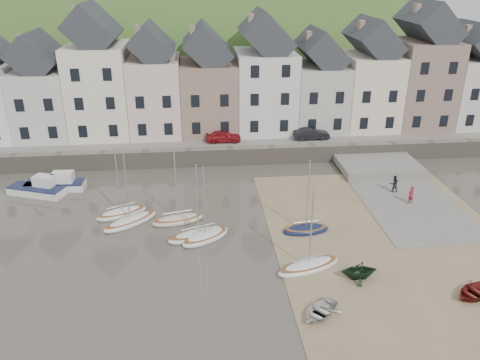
{
  "coord_description": "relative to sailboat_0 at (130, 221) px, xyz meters",
  "views": [
    {
      "loc": [
        -3.42,
        -30.23,
        19.26
      ],
      "look_at": [
        0.0,
        6.0,
        3.0
      ],
      "focal_mm": 36.03,
      "sensor_mm": 36.0,
      "label": 1
    }
  ],
  "objects": [
    {
      "name": "hillside",
      "position": [
        4.08,
        55.23,
        -18.25
      ],
      "size": [
        134.4,
        84.0,
        84.0
      ],
      "color": "#345723",
      "rests_on": "ground"
    },
    {
      "name": "car_right",
      "position": [
        18.3,
        14.73,
        1.99
      ],
      "size": [
        3.99,
        1.44,
        1.31
      ],
      "primitive_type": "imported",
      "rotation": [
        0.0,
        0.0,
        1.58
      ],
      "color": "black",
      "rests_on": "quay_street"
    },
    {
      "name": "motorboat_0",
      "position": [
        -8.99,
        6.48,
        0.32
      ],
      "size": [
        5.53,
        3.46,
        1.7
      ],
      "color": "silver",
      "rests_on": "ground"
    },
    {
      "name": "car_left",
      "position": [
        8.54,
        14.73,
        1.99
      ],
      "size": [
        3.83,
        1.61,
        1.29
      ],
      "primitive_type": "imported",
      "rotation": [
        0.0,
        0.0,
        1.55
      ],
      "color": "maroon",
      "rests_on": "quay_street"
    },
    {
      "name": "rowboat_red",
      "position": [
        22.84,
        -11.59,
        0.12
      ],
      "size": [
        3.76,
        3.31,
        0.65
      ],
      "primitive_type": "imported",
      "rotation": [
        0.0,
        0.0,
        -1.15
      ],
      "color": "maroon",
      "rests_on": "beach"
    },
    {
      "name": "beach",
      "position": [
        20.08,
        -4.77,
        -0.23
      ],
      "size": [
        18.0,
        26.0,
        0.06
      ],
      "primitive_type": "cube",
      "color": "#7D684C",
      "rests_on": "ground"
    },
    {
      "name": "sailboat_1",
      "position": [
        -0.9,
        1.52,
        0.0
      ],
      "size": [
        4.53,
        3.17,
        6.32
      ],
      "color": "silver",
      "rests_on": "ground"
    },
    {
      "name": "townhouse_terrace",
      "position": [
        10.84,
        19.23,
        7.06
      ],
      "size": [
        61.05,
        8.0,
        13.93
      ],
      "color": "white",
      "rests_on": "quay_land"
    },
    {
      "name": "sailboat_5",
      "position": [
        13.92,
        -2.64,
        0.01
      ],
      "size": [
        3.82,
        1.86,
        6.32
      ],
      "color": "#121A3A",
      "rests_on": "ground"
    },
    {
      "name": "sailboat_2",
      "position": [
        3.85,
        -0.06,
        0.0
      ],
      "size": [
        4.53,
        2.5,
        6.32
      ],
      "color": "beige",
      "rests_on": "ground"
    },
    {
      "name": "sailboat_6",
      "position": [
        13.01,
        -7.65,
        0.0
      ],
      "size": [
        5.04,
        3.0,
        6.32
      ],
      "color": "silver",
      "rests_on": "ground"
    },
    {
      "name": "rowboat_white",
      "position": [
        12.58,
        -12.49,
        0.1
      ],
      "size": [
        3.49,
        3.48,
        0.6
      ],
      "primitive_type": "imported",
      "rotation": [
        0.0,
        0.0,
        -0.79
      ],
      "color": "silver",
      "rests_on": "beach"
    },
    {
      "name": "motorboat_2",
      "position": [
        -7.56,
        7.4,
        0.32
      ],
      "size": [
        5.51,
        1.98,
        1.7
      ],
      "color": "silver",
      "rests_on": "ground"
    },
    {
      "name": "person_dark",
      "position": [
        23.54,
        3.72,
        0.66
      ],
      "size": [
        0.78,
        0.62,
        1.6
      ],
      "primitive_type": "imported",
      "rotation": [
        0.0,
        0.0,
        3.15
      ],
      "color": "black",
      "rests_on": "slipway"
    },
    {
      "name": "slipway",
      "position": [
        24.08,
        3.23,
        -0.2
      ],
      "size": [
        8.0,
        18.0,
        0.12
      ],
      "primitive_type": "cube",
      "color": "slate",
      "rests_on": "ground"
    },
    {
      "name": "seawall",
      "position": [
        9.08,
        12.23,
        0.64
      ],
      "size": [
        70.0,
        1.2,
        1.8
      ],
      "primitive_type": "cube",
      "color": "slate",
      "rests_on": "ground"
    },
    {
      "name": "quay_street",
      "position": [
        9.08,
        15.73,
        1.29
      ],
      "size": [
        70.0,
        7.0,
        0.1
      ],
      "primitive_type": "cube",
      "color": "slate",
      "rests_on": "quay_land"
    },
    {
      "name": "sailboat_3",
      "position": [
        6.01,
        -3.08,
        0.0
      ],
      "size": [
        4.26,
        3.44,
        6.32
      ],
      "color": "silver",
      "rests_on": "ground"
    },
    {
      "name": "rowboat_green",
      "position": [
        16.09,
        -9.05,
        0.44
      ],
      "size": [
        2.48,
        2.15,
        1.28
      ],
      "primitive_type": "imported",
      "rotation": [
        0.0,
        0.0,
        -1.55
      ],
      "color": "black",
      "rests_on": "beach"
    },
    {
      "name": "sailboat_4",
      "position": [
        5.49,
        -2.64,
        -0.0
      ],
      "size": [
        5.14,
        3.1,
        6.32
      ],
      "color": "silver",
      "rests_on": "ground"
    },
    {
      "name": "quay_land",
      "position": [
        9.08,
        27.23,
        0.49
      ],
      "size": [
        90.0,
        30.0,
        1.5
      ],
      "primitive_type": "cube",
      "color": "#345723",
      "rests_on": "ground"
    },
    {
      "name": "sailboat_0",
      "position": [
        0.0,
        0.0,
        0.0
      ],
      "size": [
        4.73,
        4.14,
        6.32
      ],
      "color": "silver",
      "rests_on": "ground"
    },
    {
      "name": "person_red",
      "position": [
        24.11,
        1.29,
        0.66
      ],
      "size": [
        0.68,
        0.56,
        1.61
      ],
      "primitive_type": "imported",
      "rotation": [
        0.0,
        0.0,
        3.5
      ],
      "color": "maroon",
      "rests_on": "slipway"
    },
    {
      "name": "ground",
      "position": [
        9.08,
        -4.77,
        -0.26
      ],
      "size": [
        160.0,
        160.0,
        0.0
      ],
      "primitive_type": "plane",
      "color": "#484138",
      "rests_on": "ground"
    }
  ]
}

